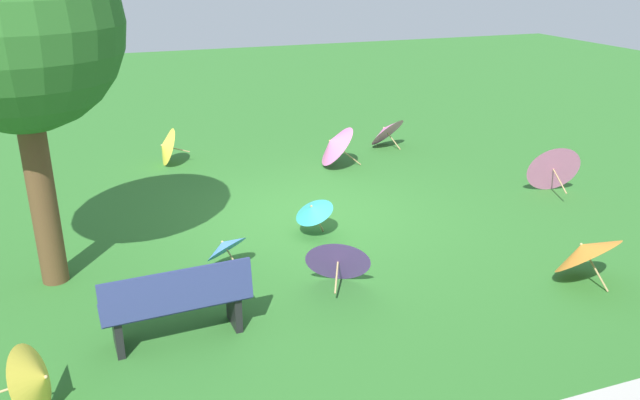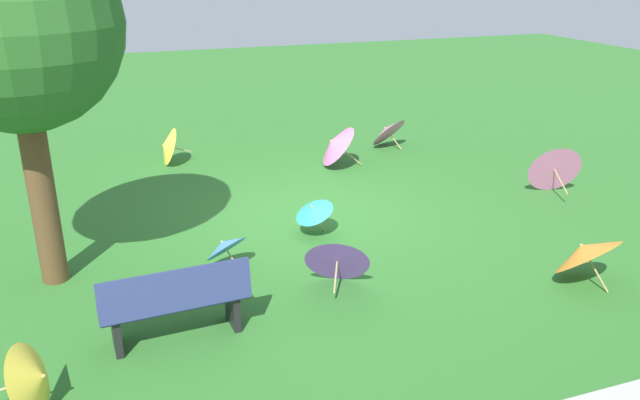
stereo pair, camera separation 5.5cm
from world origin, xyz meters
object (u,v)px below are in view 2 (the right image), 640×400
object	(u,v)px
park_bench	(176,302)
parasol_pink_0	(335,144)
parasol_yellow_0	(36,378)
parasol_pink_1	(387,130)
parasol_pink_2	(553,167)
parasol_yellow_1	(166,146)
shade_tree	(14,28)
parasol_blue_0	(224,245)
parasol_purple_1	(338,258)
parasol_teal_1	(313,210)
parasol_orange_0	(585,251)

from	to	relation	value
park_bench	parasol_pink_0	bearing A→B (deg)	-126.41
parasol_pink_0	parasol_yellow_0	world-z (taller)	parasol_pink_0
parasol_pink_1	parasol_pink_2	distance (m)	3.88
parasol_yellow_1	park_bench	bearing A→B (deg)	83.94
shade_tree	parasol_yellow_1	bearing A→B (deg)	-114.00
parasol_blue_0	parasol_purple_1	bearing A→B (deg)	141.66
parasol_pink_0	parasol_pink_1	distance (m)	1.84
parasol_pink_0	parasol_yellow_1	bearing A→B (deg)	-22.55
parasol_teal_1	parasol_purple_1	world-z (taller)	parasol_purple_1
shade_tree	parasol_blue_0	world-z (taller)	shade_tree
parasol_teal_1	park_bench	bearing A→B (deg)	43.09
park_bench	parasol_yellow_1	distance (m)	6.48
parasol_orange_0	parasol_pink_1	distance (m)	6.52
parasol_purple_1	parasol_yellow_0	distance (m)	3.71
park_bench	parasol_pink_2	world-z (taller)	parasol_pink_2
parasol_blue_0	parasol_yellow_0	bearing A→B (deg)	46.49
parasol_blue_0	parasol_pink_2	xyz separation A→B (m)	(-6.08, -0.95, 0.15)
parasol_blue_0	parasol_yellow_1	distance (m)	4.89
parasol_teal_1	parasol_blue_0	bearing A→B (deg)	22.46
parasol_pink_1	parasol_yellow_1	distance (m)	4.71
parasol_blue_0	parasol_yellow_0	size ratio (longest dim) A/B	1.01
parasol_yellow_1	shade_tree	bearing A→B (deg)	66.00
shade_tree	parasol_orange_0	size ratio (longest dim) A/B	3.86
parasol_teal_1	parasol_pink_2	xyz separation A→B (m)	(-4.60, -0.35, 0.06)
shade_tree	parasol_pink_1	bearing A→B (deg)	-148.35
parasol_teal_1	parasol_pink_0	world-z (taller)	parasol_pink_0
parasol_pink_0	parasol_teal_1	bearing A→B (deg)	63.58
parasol_pink_0	parasol_purple_1	bearing A→B (deg)	69.57
parasol_pink_1	parasol_yellow_0	bearing A→B (deg)	45.41
shade_tree	parasol_orange_0	bearing A→B (deg)	159.58
parasol_yellow_0	parasol_orange_0	bearing A→B (deg)	-176.94
parasol_orange_0	parasol_teal_1	xyz separation A→B (m)	(2.75, -2.60, -0.04)
parasol_blue_0	parasol_yellow_1	size ratio (longest dim) A/B	1.02
parasol_orange_0	parasol_yellow_1	size ratio (longest dim) A/B	1.47
parasol_pink_1	parasol_orange_0	bearing A→B (deg)	87.23
parasol_pink_0	parasol_pink_2	xyz separation A→B (m)	(-3.12, 2.64, -0.01)
parasol_orange_0	parasol_teal_1	size ratio (longest dim) A/B	1.54
parasol_purple_1	parasol_yellow_1	bearing A→B (deg)	-76.52
parasol_pink_0	parasol_yellow_0	distance (m)	7.86
parasol_orange_0	parasol_blue_0	bearing A→B (deg)	-25.18
shade_tree	parasol_teal_1	world-z (taller)	shade_tree
shade_tree	parasol_yellow_1	xyz separation A→B (m)	(-2.00, -4.49, -2.81)
parasol_pink_0	parasol_pink_2	bearing A→B (deg)	139.83
parasol_purple_1	parasol_blue_0	distance (m)	1.59
parasol_teal_1	parasol_blue_0	size ratio (longest dim) A/B	0.93
parasol_orange_0	parasol_purple_1	bearing A→B (deg)	-18.55
parasol_purple_1	parasol_blue_0	bearing A→B (deg)	-38.34
park_bench	parasol_pink_1	xyz separation A→B (m)	(-5.38, -6.08, -0.09)
parasol_pink_1	parasol_pink_2	xyz separation A→B (m)	(-1.54, 3.57, 0.09)
park_bench	parasol_yellow_1	world-z (taller)	park_bench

